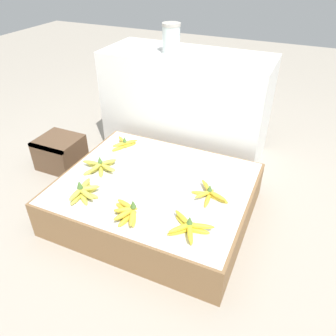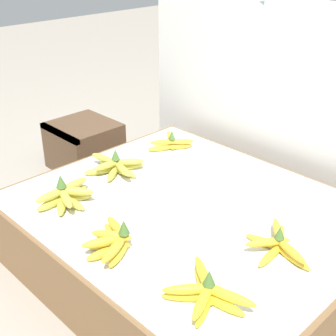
% 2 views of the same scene
% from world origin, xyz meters
% --- Properties ---
extents(ground_plane, '(10.00, 10.00, 0.00)m').
position_xyz_m(ground_plane, '(0.00, 0.00, 0.00)').
color(ground_plane, '#A89E8E').
extents(display_platform, '(1.18, 0.99, 0.26)m').
position_xyz_m(display_platform, '(0.00, 0.00, 0.13)').
color(display_platform, olive).
rests_on(display_platform, ground_plane).
extents(back_vendor_table, '(1.29, 0.53, 0.82)m').
position_xyz_m(back_vendor_table, '(-0.14, 0.86, 0.41)').
color(back_vendor_table, white).
rests_on(back_vendor_table, ground_plane).
extents(wooden_crate, '(0.32, 0.30, 0.24)m').
position_xyz_m(wooden_crate, '(-0.94, 0.20, 0.12)').
color(wooden_crate, brown).
rests_on(wooden_crate, ground_plane).
extents(banana_bunch_front_left, '(0.15, 0.22, 0.11)m').
position_xyz_m(banana_bunch_front_left, '(-0.32, -0.29, 0.29)').
color(banana_bunch_front_left, gold).
rests_on(banana_bunch_front_left, display_platform).
extents(banana_bunch_front_midleft, '(0.20, 0.17, 0.10)m').
position_xyz_m(banana_bunch_front_midleft, '(0.00, -0.34, 0.29)').
color(banana_bunch_front_midleft, gold).
rests_on(banana_bunch_front_midleft, display_platform).
extents(banana_bunch_front_midright, '(0.24, 0.20, 0.10)m').
position_xyz_m(banana_bunch_front_midright, '(0.34, -0.31, 0.29)').
color(banana_bunch_front_midright, yellow).
rests_on(banana_bunch_front_midright, display_platform).
extents(banana_bunch_middle_left, '(0.26, 0.23, 0.10)m').
position_xyz_m(banana_bunch_middle_left, '(-0.39, -0.03, 0.29)').
color(banana_bunch_middle_left, gold).
rests_on(banana_bunch_middle_left, display_platform).
extents(banana_bunch_middle_midright, '(0.24, 0.23, 0.09)m').
position_xyz_m(banana_bunch_middle_midright, '(0.35, 0.00, 0.28)').
color(banana_bunch_middle_midright, gold).
rests_on(banana_bunch_middle_midright, display_platform).
extents(banana_bunch_back_left, '(0.17, 0.18, 0.09)m').
position_xyz_m(banana_bunch_back_left, '(-0.40, 0.29, 0.28)').
color(banana_bunch_back_left, gold).
rests_on(banana_bunch_back_left, display_platform).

